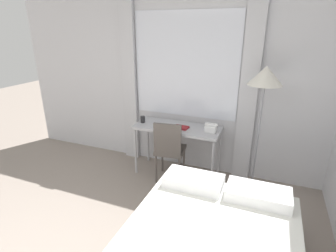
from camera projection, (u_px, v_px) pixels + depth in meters
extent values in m
cube|color=silver|center=(174.00, 82.00, 3.96)|extent=(5.44, 0.05, 2.70)
cube|color=white|center=(185.00, 66.00, 3.78)|extent=(1.56, 0.01, 1.50)
cube|color=silver|center=(129.00, 83.00, 4.17)|extent=(0.24, 0.06, 2.60)
cube|color=silver|center=(249.00, 92.00, 3.53)|extent=(0.24, 0.06, 2.60)
cube|color=#B2B2B7|center=(177.00, 128.00, 3.81)|extent=(1.26, 0.51, 0.04)
cylinder|color=#B2B2B7|center=(136.00, 151.00, 3.96)|extent=(0.04, 0.04, 0.73)
cylinder|color=#B2B2B7|center=(212.00, 165.00, 3.55)|extent=(0.04, 0.04, 0.73)
cylinder|color=#B2B2B7|center=(148.00, 141.00, 4.34)|extent=(0.04, 0.04, 0.73)
cylinder|color=#B2B2B7|center=(219.00, 152.00, 3.93)|extent=(0.04, 0.04, 0.73)
cube|color=#59514C|center=(170.00, 150.00, 3.78)|extent=(0.45, 0.45, 0.05)
cube|color=#59514C|center=(167.00, 139.00, 3.53)|extent=(0.38, 0.08, 0.44)
cylinder|color=#59514C|center=(156.00, 169.00, 3.75)|extent=(0.03, 0.03, 0.44)
cylinder|color=#59514C|center=(179.00, 172.00, 3.67)|extent=(0.03, 0.03, 0.44)
cylinder|color=#59514C|center=(162.00, 158.00, 4.06)|extent=(0.03, 0.03, 0.44)
cylinder|color=#59514C|center=(184.00, 161.00, 3.98)|extent=(0.03, 0.03, 0.44)
cube|color=white|center=(194.00, 181.00, 2.78)|extent=(0.61, 0.32, 0.12)
cube|color=white|center=(258.00, 194.00, 2.56)|extent=(0.61, 0.32, 0.12)
cylinder|color=#4C4C51|center=(251.00, 190.00, 3.61)|extent=(0.31, 0.31, 0.03)
cylinder|color=gray|center=(257.00, 141.00, 3.35)|extent=(0.02, 0.02, 1.45)
cone|color=silver|center=(266.00, 75.00, 3.06)|extent=(0.41, 0.41, 0.22)
cube|color=white|center=(211.00, 128.00, 3.62)|extent=(0.15, 0.16, 0.09)
cube|color=white|center=(211.00, 124.00, 3.60)|extent=(0.17, 0.05, 0.02)
cube|color=maroon|center=(181.00, 127.00, 3.74)|extent=(0.22, 0.16, 0.02)
cube|color=white|center=(181.00, 127.00, 3.74)|extent=(0.21, 0.15, 0.01)
cylinder|color=#262628|center=(143.00, 119.00, 3.95)|extent=(0.07, 0.07, 0.10)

